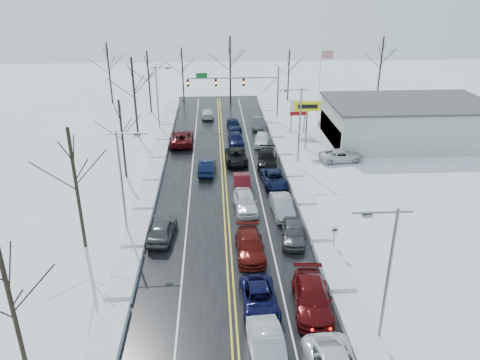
{
  "coord_description": "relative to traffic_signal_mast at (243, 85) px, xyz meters",
  "views": [
    {
      "loc": [
        -0.95,
        -38.98,
        20.11
      ],
      "look_at": [
        1.38,
        0.84,
        2.5
      ],
      "focal_mm": 35.0,
      "sensor_mm": 36.0,
      "label": 1
    }
  ],
  "objects": [
    {
      "name": "oncoming_car_2",
      "position": [
        -5.33,
        2.58,
        -5.48
      ],
      "size": [
        2.08,
        4.67,
        1.33
      ],
      "primitive_type": "imported",
      "rotation": [
        0.0,
        0.0,
        3.19
      ],
      "color": "silver",
      "rests_on": "ground"
    },
    {
      "name": "queued_car_3",
      "position": [
        -1.8,
        -35.95,
        -5.48
      ],
      "size": [
        2.25,
        5.35,
        1.54
      ],
      "primitive_type": "imported",
      "rotation": [
        0.0,
        0.0,
        0.02
      ],
      "color": "#540E0B",
      "rests_on": "ground"
    },
    {
      "name": "tree_left_d",
      "position": [
        -14.65,
        -5.99,
        1.86
      ],
      "size": [
        4.2,
        4.2,
        10.5
      ],
      "color": "#2D231C",
      "rests_on": "ground"
    },
    {
      "name": "tree_far_e",
      "position": [
        24.55,
        13.01,
        1.86
      ],
      "size": [
        4.2,
        4.2,
        10.5
      ],
      "color": "#2D231C",
      "rests_on": "ground"
    },
    {
      "name": "queued_car_15",
      "position": [
        1.64,
        -17.41,
        -5.48
      ],
      "size": [
        2.84,
        5.65,
        1.57
      ],
      "primitive_type": "imported",
      "rotation": [
        0.0,
        0.0,
        -0.12
      ],
      "color": "black",
      "rests_on": "ground"
    },
    {
      "name": "streetlight_nw",
      "position": [
        -11.74,
        -3.99,
        -0.17
      ],
      "size": [
        3.2,
        0.25,
        9.0
      ],
      "color": "slate",
      "rests_on": "ground"
    },
    {
      "name": "streetlight_ne",
      "position": [
        4.85,
        -17.99,
        -0.17
      ],
      "size": [
        3.2,
        0.25,
        9.0
      ],
      "color": "slate",
      "rests_on": "ground"
    },
    {
      "name": "tree_left_c",
      "position": [
        -13.95,
        -19.99,
        0.46
      ],
      "size": [
        3.4,
        3.4,
        8.5
      ],
      "color": "#2D231C",
      "rests_on": "ground"
    },
    {
      "name": "queued_car_6",
      "position": [
        -1.86,
        -16.45,
        -5.48
      ],
      "size": [
        2.59,
        5.41,
        1.49
      ],
      "primitive_type": "imported",
      "rotation": [
        0.0,
        0.0,
        0.02
      ],
      "color": "black",
      "rests_on": "ground"
    },
    {
      "name": "queued_car_2",
      "position": [
        -1.69,
        -42.38,
        -5.48
      ],
      "size": [
        2.49,
        5.11,
        1.4
      ],
      "primitive_type": "imported",
      "rotation": [
        0.0,
        0.0,
        0.03
      ],
      "color": "black",
      "rests_on": "ground"
    },
    {
      "name": "tree_far_c",
      "position": [
        -1.45,
        11.01,
        2.21
      ],
      "size": [
        4.4,
        4.4,
        11.0
      ],
      "color": "#2D231C",
      "rests_on": "ground"
    },
    {
      "name": "streetlight_se",
      "position": [
        4.85,
        -45.99,
        -0.17
      ],
      "size": [
        3.2,
        0.25,
        9.0
      ],
      "color": "slate",
      "rests_on": "ground"
    },
    {
      "name": "road_surface",
      "position": [
        -3.45,
        -25.99,
        -5.47
      ],
      "size": [
        14.0,
        84.0,
        0.01
      ],
      "primitive_type": "cube",
      "color": "black",
      "rests_on": "ground"
    },
    {
      "name": "queued_car_16",
      "position": [
        1.69,
        -10.47,
        -5.48
      ],
      "size": [
        2.37,
        4.63,
        1.51
      ],
      "primitive_type": "imported",
      "rotation": [
        0.0,
        0.0,
        -0.14
      ],
      "color": "white",
      "rests_on": "ground"
    },
    {
      "name": "queued_car_11",
      "position": [
        1.72,
        -42.59,
        -5.48
      ],
      "size": [
        2.78,
        5.93,
        1.67
      ],
      "primitive_type": "imported",
      "rotation": [
        0.0,
        0.0,
        -0.08
      ],
      "color": "#4E0A0C",
      "rests_on": "ground"
    },
    {
      "name": "snow_bank_right",
      "position": [
        4.15,
        -25.99,
        -5.48
      ],
      "size": [
        1.87,
        72.0,
        0.59
      ],
      "primitive_type": "cube",
      "color": "silver",
      "rests_on": "ground"
    },
    {
      "name": "used_vehicles_sign",
      "position": [
        7.05,
        -5.99,
        -2.16
      ],
      "size": [
        2.2,
        0.22,
        4.65
      ],
      "color": "slate",
      "rests_on": "ground"
    },
    {
      "name": "tree_left_e",
      "position": [
        -14.25,
        6.01,
        1.16
      ],
      "size": [
        3.8,
        3.8,
        9.5
      ],
      "color": "#2D231C",
      "rests_on": "ground"
    },
    {
      "name": "queued_car_4",
      "position": [
        -1.65,
        -28.4,
        -5.48
      ],
      "size": [
        2.25,
        5.06,
        1.69
      ],
      "primitive_type": "imported",
      "rotation": [
        0.0,
        0.0,
        0.05
      ],
      "color": "white",
      "rests_on": "ground"
    },
    {
      "name": "queued_car_12",
      "position": [
        1.87,
        -34.08,
        -5.48
      ],
      "size": [
        2.38,
        4.73,
        1.55
      ],
      "primitive_type": "imported",
      "rotation": [
        0.0,
        0.0,
        -0.13
      ],
      "color": "#414346",
      "rests_on": "ground"
    },
    {
      "name": "queued_car_14",
      "position": [
        1.72,
        -22.97,
        -5.48
      ],
      "size": [
        2.7,
        5.22,
        1.41
      ],
      "primitive_type": "imported",
      "rotation": [
        0.0,
        0.0,
        0.07
      ],
      "color": "black",
      "rests_on": "ground"
    },
    {
      "name": "flagpole",
      "position": [
        11.72,
        2.01,
        0.45
      ],
      "size": [
        1.87,
        1.2,
        10.0
      ],
      "color": "silver",
      "rests_on": "ground"
    },
    {
      "name": "tree_far_b",
      "position": [
        -9.45,
        13.01,
        0.81
      ],
      "size": [
        3.6,
        3.6,
        9.0
      ],
      "color": "#2D231C",
      "rests_on": "ground"
    },
    {
      "name": "dealership_building",
      "position": [
        20.53,
        -9.99,
        -2.82
      ],
      "size": [
        20.4,
        12.4,
        5.3
      ],
      "color": "#AFAFAA",
      "rests_on": "ground"
    },
    {
      "name": "tree_far_a",
      "position": [
        -21.45,
        12.01,
        1.51
      ],
      "size": [
        4.0,
        4.0,
        10.0
      ],
      "color": "#2D231C",
      "rests_on": "ground"
    },
    {
      "name": "oncoming_car_1",
      "position": [
        -8.53,
        -9.58,
        -5.48
      ],
      "size": [
        2.94,
        6.2,
        1.71
      ],
      "primitive_type": "imported",
      "rotation": [
        0.0,
        0.0,
        3.16
      ],
      "color": "#500A0F",
      "rests_on": "ground"
    },
    {
      "name": "streetlight_sw",
      "position": [
        -11.74,
        -31.99,
        -0.17
      ],
      "size": [
        3.2,
        0.25,
        9.0
      ],
      "color": "slate",
      "rests_on": "ground"
    },
    {
      "name": "tree_far_d",
      "position": [
        8.55,
        12.51,
        0.46
      ],
      "size": [
        3.4,
        3.4,
        8.5
      ],
      "color": "#2D231C",
      "rests_on": "ground"
    },
    {
      "name": "queued_car_13",
      "position": [
        1.65,
        -29.38,
        -5.48
      ],
      "size": [
        1.84,
        4.89,
        1.59
      ],
      "primitive_type": "imported",
      "rotation": [
        0.0,
        0.0,
        0.03
      ],
      "color": "#919398",
      "rests_on": "ground"
    },
    {
      "name": "snow_bank_left",
      "position": [
        -11.05,
        -25.99,
        -5.48
      ],
      "size": [
        1.87,
        72.0,
        0.59
      ],
      "primitive_type": "cube",
      "color": "silver",
      "rests_on": "ground"
    },
    {
      "name": "speed_limit_sign",
      "position": [
        4.75,
        -35.99,
        -3.84
      ],
      "size": [
        0.55,
        0.09,
        2.35
      ],
      "color": "slate",
      "rests_on": "ground"
    },
    {
      "name": "oncoming_car_0",
      "position": [
        -5.23,
        -19.28,
        -5.48
      ],
      "size": [
        2.0,
        4.76,
        1.53
      ],
      "primitive_type": "imported",
      "rotation": [
        0.0,
        0.0,
        3.06
      ],
      "color": "black",
      "rests_on": "ground"
    },
    {
      "name": "ground",
      "position": [
        -3.45,
        -27.99,
        -5.48
      ],
      "size": [
        160.0,
        160.0,
        0.0
      ],
      "primitive_type": "plane",
      "color": "white",
      "rests_on": "ground"
    },
    {
      "name": "parked_car_1",
      "position": [
        13.57,
        -10.96,
        -5.48
      ],
      "size": [
        2.37,
        4.92,
        1.38
      ],
      "primitive_type": "imported",
      "rotation": [
        0.0,
        0.0,
        -0.09
      ],
      "color": "#3A3C3E",
      "rests_on": "ground"
    },
    {
      "name": "queued_car_7",
      "position": [
        -1.59,
        -9.95,
        -5.48
      ],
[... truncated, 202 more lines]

